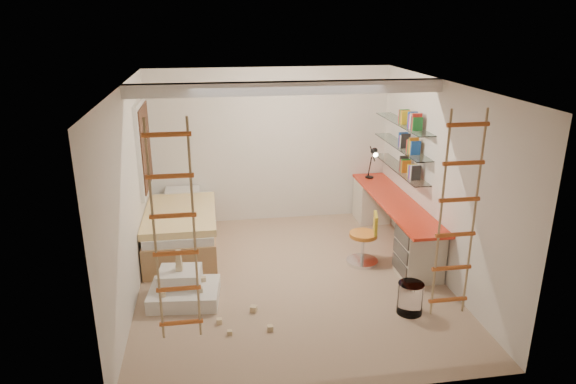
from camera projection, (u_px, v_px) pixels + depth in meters
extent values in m
plane|color=tan|center=(291.00, 280.00, 6.92)|extent=(4.50, 4.50, 0.00)
cube|color=white|center=(288.00, 88.00, 6.38)|extent=(4.00, 0.18, 0.16)
cube|color=white|center=(143.00, 147.00, 7.53)|extent=(0.06, 1.15, 1.35)
cube|color=#4C2D1E|center=(146.00, 147.00, 7.54)|extent=(0.02, 1.00, 1.20)
cylinder|color=white|center=(410.00, 298.00, 6.10)|extent=(0.31, 0.31, 0.39)
cube|color=red|center=(395.00, 201.00, 7.71)|extent=(0.55, 2.80, 0.04)
cube|color=beige|center=(372.00, 200.00, 8.86)|extent=(0.52, 0.55, 0.71)
cube|color=beige|center=(420.00, 253.00, 6.90)|extent=(0.52, 0.55, 0.71)
cube|color=#4C4742|center=(402.00, 237.00, 6.77)|extent=(0.02, 0.50, 0.18)
cube|color=#4C4742|center=(401.00, 252.00, 6.85)|extent=(0.02, 0.50, 0.18)
cube|color=#4C4742|center=(399.00, 266.00, 6.92)|extent=(0.02, 0.50, 0.18)
cube|color=white|center=(400.00, 169.00, 7.87)|extent=(0.25, 1.80, 0.01)
cube|color=white|center=(401.00, 146.00, 7.76)|extent=(0.25, 1.80, 0.01)
cube|color=white|center=(403.00, 124.00, 7.65)|extent=(0.25, 1.80, 0.01)
cube|color=#AD7F51|center=(182.00, 235.00, 7.78)|extent=(1.00, 2.00, 0.45)
cube|color=white|center=(181.00, 217.00, 7.69)|extent=(0.95, 1.95, 0.12)
cube|color=yellow|center=(180.00, 214.00, 7.51)|extent=(1.02, 1.60, 0.10)
cube|color=white|center=(183.00, 193.00, 8.40)|extent=(0.55, 0.35, 0.12)
cylinder|color=black|center=(369.00, 177.00, 8.77)|extent=(0.14, 0.14, 0.02)
cylinder|color=black|center=(370.00, 166.00, 8.70)|extent=(0.02, 0.15, 0.36)
cylinder|color=black|center=(372.00, 154.00, 8.53)|extent=(0.02, 0.27, 0.20)
cone|color=black|center=(375.00, 152.00, 8.40)|extent=(0.12, 0.14, 0.15)
cylinder|color=#FFEABF|center=(376.00, 155.00, 8.37)|extent=(0.08, 0.04, 0.08)
cylinder|color=orange|center=(363.00, 235.00, 7.24)|extent=(0.48, 0.48, 0.06)
cube|color=gold|center=(375.00, 223.00, 7.17)|extent=(0.11, 0.30, 0.28)
cylinder|color=silver|center=(363.00, 247.00, 7.31)|extent=(0.06, 0.06, 0.39)
cylinder|color=silver|center=(362.00, 261.00, 7.38)|extent=(0.55, 0.55, 0.05)
cube|color=silver|center=(185.00, 294.00, 6.38)|extent=(0.90, 0.74, 0.19)
cube|color=silver|center=(180.00, 277.00, 6.41)|extent=(0.55, 0.47, 0.19)
cube|color=#CCB284|center=(179.00, 267.00, 6.37)|extent=(0.09, 0.09, 0.08)
cube|color=#CCB284|center=(179.00, 262.00, 6.34)|extent=(0.08, 0.08, 0.07)
cube|color=#CCB284|center=(178.00, 255.00, 6.31)|extent=(0.07, 0.07, 0.12)
cube|color=#CCB284|center=(200.00, 290.00, 6.23)|extent=(0.06, 0.06, 0.06)
cube|color=#CCB284|center=(204.00, 279.00, 6.49)|extent=(0.06, 0.06, 0.06)
cube|color=#CCB284|center=(163.00, 294.00, 6.14)|extent=(0.06, 0.06, 0.06)
cube|color=#CCB284|center=(219.00, 321.00, 5.92)|extent=(0.07, 0.07, 0.07)
cube|color=#CCB284|center=(254.00, 309.00, 6.16)|extent=(0.07, 0.07, 0.07)
cube|color=#CCB284|center=(270.00, 328.00, 5.79)|extent=(0.07, 0.07, 0.07)
cube|color=#CCB284|center=(230.00, 332.00, 5.72)|extent=(0.07, 0.07, 0.07)
cube|color=#262626|center=(400.00, 161.00, 7.84)|extent=(0.14, 0.64, 0.22)
cube|color=white|center=(402.00, 139.00, 7.72)|extent=(0.14, 0.64, 0.22)
cube|color=#8C1E7F|center=(404.00, 116.00, 7.61)|extent=(0.14, 0.70, 0.22)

